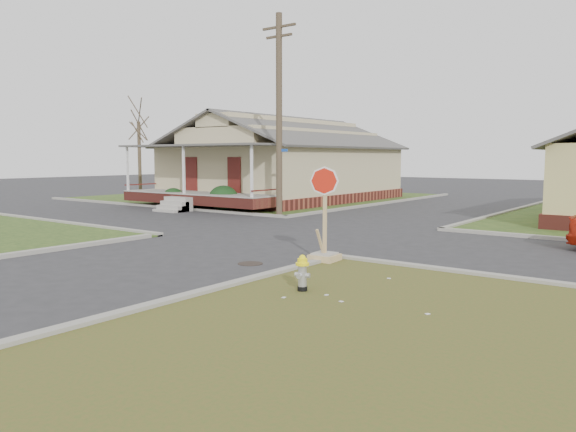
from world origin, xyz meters
The scene contains 12 objects.
ground centered at (0.00, 0.00, 0.00)m, with size 120.00×120.00×0.00m, color #2A2A2D.
verge_near_right centered at (10.00, -5.50, 0.03)m, with size 13.00×14.00×0.05m, color #3C501D.
verge_far_left centered at (-13.00, 18.00, 0.03)m, with size 19.00×19.00×0.05m, color #264117.
curbs centered at (0.00, 5.00, 0.00)m, with size 80.00×40.00×0.12m, color gray, non-canonical shape.
manhole centered at (2.20, -0.50, 0.01)m, with size 0.64×0.64×0.01m, color black.
corner_house centered at (-10.00, 16.68, 2.28)m, with size 10.10×15.50×5.30m.
utility_pole centered at (-4.20, 8.90, 4.66)m, with size 1.80×0.28×9.00m.
tree_far_left centered at (-18.00, 12.00, 2.50)m, with size 0.22×0.22×4.90m, color #433427.
fire_hydrant centered at (5.05, -2.21, 0.45)m, with size 0.27×0.27×0.73m.
stop_sign centered at (3.61, 0.78, 0.57)m, with size 0.69×0.67×2.42m.
hedge_left centered at (-11.59, 9.14, 0.57)m, with size 1.35×1.11×1.03m, color black.
hedge_right centered at (-8.29, 9.54, 0.64)m, with size 1.54×1.26×1.18m, color black.
Camera 1 is at (11.42, -11.11, 2.70)m, focal length 35.00 mm.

